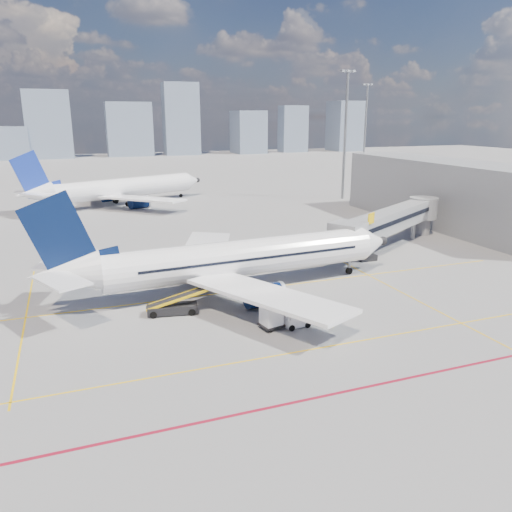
{
  "coord_description": "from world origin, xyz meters",
  "views": [
    {
      "loc": [
        -15.47,
        -35.95,
        16.54
      ],
      "look_at": [
        0.28,
        6.02,
        4.0
      ],
      "focal_mm": 35.0,
      "sensor_mm": 36.0,
      "label": 1
    }
  ],
  "objects": [
    {
      "name": "jet_bridge",
      "position": [
        23.51,
        16.91,
        3.74
      ],
      "size": [
        23.55,
        15.78,
        6.3
      ],
      "color": "#969A9F",
      "rests_on": "ground"
    },
    {
      "name": "second_aircraft",
      "position": [
        -6.8,
        62.84,
        3.22
      ],
      "size": [
        36.69,
        31.02,
        11.24
      ],
      "rotation": [
        0.0,
        0.0,
        0.4
      ],
      "color": "white",
      "rests_on": "ground"
    },
    {
      "name": "cargo_dolly",
      "position": [
        -0.37,
        -1.29,
        1.03
      ],
      "size": [
        3.63,
        2.11,
        1.87
      ],
      "rotation": [
        0.0,
        0.0,
        0.18
      ],
      "color": "black",
      "rests_on": "ground"
    },
    {
      "name": "distant_skyline",
      "position": [
        6.9,
        190.0,
        10.5
      ],
      "size": [
        252.09,
        15.98,
        31.02
      ],
      "color": "slate",
      "rests_on": "ground"
    },
    {
      "name": "floodlight_mast_far",
      "position": [
        65.0,
        90.0,
        13.59
      ],
      "size": [
        3.2,
        0.61,
        25.45
      ],
      "color": "gray",
      "rests_on": "ground"
    },
    {
      "name": "main_aircraft",
      "position": [
        -1.62,
        8.14,
        3.22
      ],
      "size": [
        36.67,
        31.93,
        10.81
      ],
      "rotation": [
        0.0,
        0.0,
        0.06
      ],
      "color": "white",
      "rests_on": "ground"
    },
    {
      "name": "apron_markings",
      "position": [
        -0.58,
        -3.91,
        0.01
      ],
      "size": [
        90.0,
        35.12,
        0.01
      ],
      "color": "yellow",
      "rests_on": "ground"
    },
    {
      "name": "baggage_tug",
      "position": [
        0.72,
        -1.9,
        0.69
      ],
      "size": [
        2.17,
        1.42,
        1.44
      ],
      "rotation": [
        0.0,
        0.0,
        0.09
      ],
      "color": "white",
      "rests_on": "ground"
    },
    {
      "name": "belt_loader",
      "position": [
        -7.9,
        4.45,
        0.65
      ],
      "size": [
        6.26,
        2.4,
        2.51
      ],
      "rotation": [
        0.0,
        0.0,
        -0.17
      ],
      "color": "black",
      "rests_on": "ground"
    },
    {
      "name": "floodlight_mast_ne",
      "position": [
        38.0,
        55.0,
        13.59
      ],
      "size": [
        3.2,
        0.61,
        25.45
      ],
      "color": "gray",
      "rests_on": "ground"
    },
    {
      "name": "ground",
      "position": [
        0.0,
        0.0,
        0.0
      ],
      "size": [
        420.0,
        420.0,
        0.0
      ],
      "primitive_type": "plane",
      "color": "gray",
      "rests_on": "ground"
    },
    {
      "name": "ramp_worker",
      "position": [
        3.61,
        -2.86,
        0.77
      ],
      "size": [
        0.52,
        0.64,
        1.54
      ],
      "primitive_type": "imported",
      "rotation": [
        0.0,
        0.0,
        1.27
      ],
      "color": "#ECF419",
      "rests_on": "ground"
    },
    {
      "name": "terminal_block",
      "position": [
        39.95,
        26.0,
        5.0
      ],
      "size": [
        10.0,
        42.0,
        10.0
      ],
      "color": "#969A9F",
      "rests_on": "ground"
    }
  ]
}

